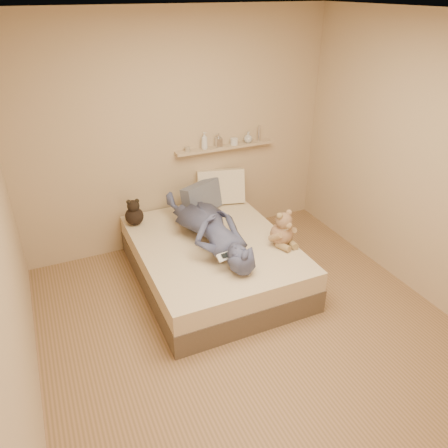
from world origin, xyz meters
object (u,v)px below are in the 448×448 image
teddy_bear (283,231)px  person (209,227)px  pillow_cream (221,186)px  dark_plush (134,214)px  bed (213,260)px  pillow_grey (202,198)px  wall_shelf (225,147)px  game_console (226,256)px

teddy_bear → person: (-0.65, 0.35, 0.02)m
teddy_bear → pillow_cream: pillow_cream is taller
dark_plush → pillow_cream: size_ratio=0.56×
bed → pillow_grey: 0.81m
bed → wall_shelf: 1.38m
bed → game_console: game_console is taller
teddy_bear → pillow_grey: size_ratio=0.76×
bed → teddy_bear: size_ratio=4.98×
dark_plush → person: size_ratio=0.21×
game_console → dark_plush: 1.32m
pillow_cream → pillow_grey: (-0.30, -0.14, -0.03)m
pillow_grey → teddy_bear: bearing=-65.8°
game_console → wall_shelf: (0.63, 1.42, 0.50)m
pillow_cream → pillow_grey: bearing=-155.0°
bed → pillow_cream: pillow_cream is taller
pillow_grey → person: size_ratio=0.33×
dark_plush → wall_shelf: 1.31m
teddy_bear → pillow_cream: bearing=97.8°
game_console → dark_plush: (-0.55, 1.20, -0.02)m
person → bed: bearing=152.8°
wall_shelf → pillow_cream: bearing=-139.0°
game_console → person: size_ratio=0.12×
pillow_cream → game_console: bearing=-112.1°
dark_plush → pillow_grey: (0.79, -0.00, 0.04)m
game_console → pillow_grey: 1.22m
game_console → teddy_bear: size_ratio=0.48×
bed → pillow_cream: bearing=61.1°
dark_plush → game_console: bearing=-65.6°
teddy_bear → pillow_grey: (-0.46, 1.02, 0.01)m
wall_shelf → game_console: bearing=-114.1°
dark_plush → pillow_grey: bearing=-0.3°
game_console → dark_plush: bearing=114.4°
dark_plush → person: 0.91m
pillow_cream → wall_shelf: wall_shelf is taller
game_console → teddy_bear: teddy_bear is taller
bed → pillow_grey: (0.16, 0.69, 0.40)m
teddy_bear → pillow_grey: bearing=114.2°
pillow_grey → wall_shelf: size_ratio=0.42×
bed → pillow_grey: bearing=77.1°
bed → game_console: (-0.08, -0.51, 0.38)m
teddy_bear → pillow_cream: size_ratio=0.69×
game_console → dark_plush: dark_plush is taller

